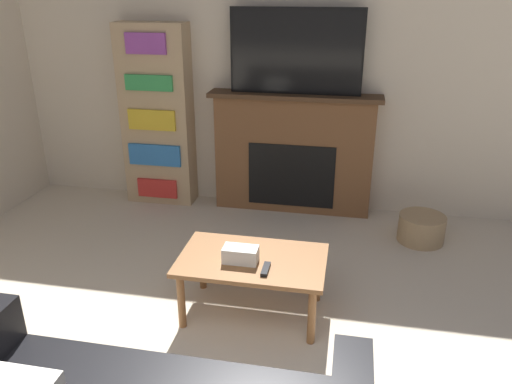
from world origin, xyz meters
The scene contains 8 objects.
wall_back centered at (0.00, 3.95, 1.35)m, with size 6.22×0.06×2.70m.
fireplace centered at (0.09, 3.81, 0.57)m, with size 1.57×0.28×1.13m.
tv centered at (0.09, 3.79, 1.50)m, with size 1.17×0.03×0.73m.
coffee_table centered at (0.05, 2.07, 0.36)m, with size 0.94×0.58×0.42m.
tissue_box centered at (-0.02, 2.02, 0.47)m, with size 0.22×0.12×0.10m.
remote_control centered at (0.16, 1.94, 0.43)m, with size 0.04×0.15×0.02m.
bookshelf centered at (-1.23, 3.78, 0.86)m, with size 0.66×0.29×1.73m.
storage_basket centered at (1.26, 3.35, 0.12)m, with size 0.39×0.39×0.23m.
Camera 1 is at (0.60, -0.66, 2.03)m, focal length 35.00 mm.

